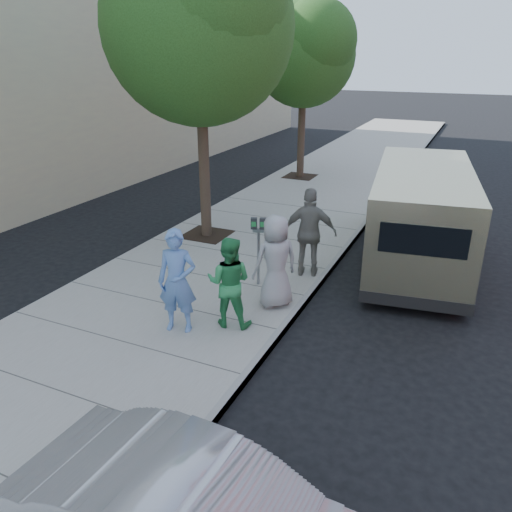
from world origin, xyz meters
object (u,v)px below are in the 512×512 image
object	(u,v)px
van	(420,215)
person_officer	(177,281)
person_green_shirt	(229,282)
person_striped_polo	(310,233)
person_gray_shirt	(276,262)
tree_near	(200,19)
tree_far	(305,50)
parking_meter	(258,237)

from	to	relation	value
van	person_officer	bearing A→B (deg)	-130.15
person_green_shirt	person_striped_polo	distance (m)	2.79
person_gray_shirt	person_striped_polo	xyz separation A→B (m)	(0.13, 1.66, 0.07)
tree_near	person_gray_shirt	bearing A→B (deg)	-43.00
tree_far	person_gray_shirt	bearing A→B (deg)	-73.05
tree_near	parking_meter	xyz separation A→B (m)	(2.55, -2.29, -4.30)
parking_meter	person_striped_polo	bearing A→B (deg)	28.78
tree_far	parking_meter	world-z (taller)	tree_far
parking_meter	tree_far	bearing A→B (deg)	84.69
tree_far	person_gray_shirt	size ratio (longest dim) A/B	3.48
tree_far	person_officer	xyz separation A→B (m)	(2.02, -12.21, -3.78)
van	person_striped_polo	bearing A→B (deg)	-142.03
tree_far	person_green_shirt	distance (m)	12.61
tree_far	person_striped_polo	world-z (taller)	tree_far
van	person_striped_polo	world-z (taller)	van
parking_meter	van	world-z (taller)	van
tree_near	tree_far	distance (m)	7.63
person_green_shirt	person_gray_shirt	distance (m)	1.16
parking_meter	person_officer	bearing A→B (deg)	-122.56
tree_far	person_striped_polo	xyz separation A→B (m)	(3.37, -8.96, -3.73)
parking_meter	person_green_shirt	distance (m)	1.81
van	person_green_shirt	world-z (taller)	van
tree_near	person_striped_polo	world-z (taller)	tree_near
van	tree_far	bearing A→B (deg)	120.74
tree_near	parking_meter	bearing A→B (deg)	-42.03
van	person_striped_polo	xyz separation A→B (m)	(-2.06, -2.10, -0.08)
person_gray_shirt	person_striped_polo	world-z (taller)	person_striped_polo
parking_meter	person_gray_shirt	distance (m)	1.01
person_gray_shirt	van	bearing A→B (deg)	-167.42
tree_near	person_green_shirt	xyz separation A→B (m)	(2.77, -4.07, -4.54)
tree_near	person_green_shirt	bearing A→B (deg)	-55.80
person_gray_shirt	person_striped_polo	bearing A→B (deg)	-141.80
person_officer	person_striped_polo	world-z (taller)	person_striped_polo
tree_far	parking_meter	size ratio (longest dim) A/B	4.31
tree_far	person_officer	distance (m)	12.94
tree_far	person_striped_polo	distance (m)	10.27
tree_near	van	world-z (taller)	tree_near
parking_meter	person_gray_shirt	xyz separation A→B (m)	(0.69, -0.73, -0.16)
person_gray_shirt	tree_far	bearing A→B (deg)	-120.22
tree_far	person_striped_polo	size ratio (longest dim) A/B	3.24
person_officer	person_gray_shirt	world-z (taller)	person_officer
van	person_gray_shirt	distance (m)	4.35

